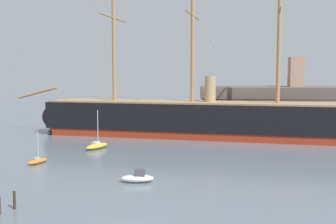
# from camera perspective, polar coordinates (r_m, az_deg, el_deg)

# --- Properties ---
(tall_ship) EXTENTS (73.39, 20.22, 35.49)m
(tall_ship) POSITION_cam_1_polar(r_m,az_deg,el_deg) (85.93, 3.30, -0.87)
(tall_ship) COLOR maroon
(tall_ship) RESTS_ON ground
(motorboat_near_centre) EXTENTS (4.15, 2.05, 1.68)m
(motorboat_near_centre) POSITION_cam_1_polar(r_m,az_deg,el_deg) (51.21, -4.13, -8.87)
(motorboat_near_centre) COLOR silver
(motorboat_near_centre) RESTS_ON ground
(sailboat_mid_left) EXTENTS (2.53, 3.85, 4.84)m
(sailboat_mid_left) POSITION_cam_1_polar(r_m,az_deg,el_deg) (64.08, -17.34, -6.37)
(sailboat_mid_left) COLOR orange
(sailboat_mid_left) RESTS_ON ground
(sailboat_alongside_bow) EXTENTS (3.83, 5.29, 6.74)m
(sailboat_alongside_bow) POSITION_cam_1_polar(r_m,az_deg,el_deg) (73.89, -9.64, -4.54)
(sailboat_alongside_bow) COLOR gold
(sailboat_alongside_bow) RESTS_ON ground
(sailboat_far_left) EXTENTS (1.59, 3.96, 5.02)m
(sailboat_far_left) POSITION_cam_1_polar(r_m,az_deg,el_deg) (94.27, -15.65, -2.62)
(sailboat_far_left) COLOR #1E284C
(sailboat_far_left) RESTS_ON ground
(sailboat_distant_centre) EXTENTS (5.44, 3.97, 6.93)m
(sailboat_distant_centre) POSITION_cam_1_polar(r_m,az_deg,el_deg) (96.61, 3.04, -2.14)
(sailboat_distant_centre) COLOR gray
(sailboat_distant_centre) RESTS_ON ground
(mooring_piling_left_pair) EXTENTS (0.27, 0.27, 1.77)m
(mooring_piling_left_pair) POSITION_cam_1_polar(r_m,az_deg,el_deg) (43.98, -20.17, -11.18)
(mooring_piling_left_pair) COLOR #382B1E
(mooring_piling_left_pair) RESTS_ON ground
(dockside_warehouse_right) EXTENTS (44.57, 18.79, 16.79)m
(dockside_warehouse_right) POSITION_cam_1_polar(r_m,az_deg,el_deg) (101.52, 16.17, 0.53)
(dockside_warehouse_right) COLOR #565659
(dockside_warehouse_right) RESTS_ON ground
(seagull_in_flight) EXTENTS (1.07, 0.66, 0.13)m
(seagull_in_flight) POSITION_cam_1_polar(r_m,az_deg,el_deg) (62.97, 5.77, 8.71)
(seagull_in_flight) COLOR silver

